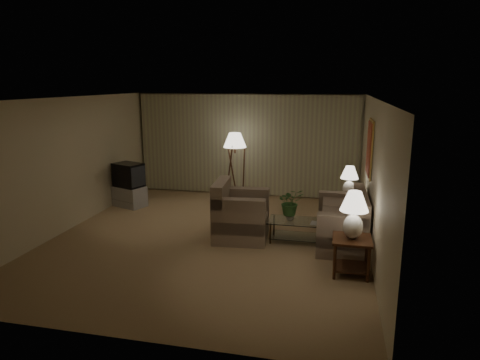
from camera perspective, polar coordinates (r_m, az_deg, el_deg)
name	(u,v)px	position (r m, az deg, el deg)	size (l,w,h in m)	color
ground	(210,237)	(8.52, -4.01, -7.65)	(7.00, 7.00, 0.00)	tan
room_shell	(229,139)	(9.50, -1.44, 5.42)	(6.04, 7.02, 2.72)	beige
sofa	(341,223)	(8.32, 13.32, -5.62)	(1.79, 0.94, 0.78)	gray
armchair	(241,216)	(8.34, 0.18, -4.82)	(1.23, 1.18, 0.90)	gray
side_table_near	(352,249)	(7.05, 14.65, -8.90)	(0.60, 0.60, 0.60)	#371B0F
side_table_far	(348,205)	(9.52, 14.18, -3.26)	(0.50, 0.42, 0.60)	#371B0F
table_lamp_near	(354,211)	(6.84, 14.95, -3.99)	(0.44, 0.44, 0.76)	white
table_lamp_far	(349,179)	(9.38, 14.37, 0.19)	(0.38, 0.38, 0.66)	white
coffee_table	(298,228)	(8.29, 7.69, -6.30)	(1.12, 0.61, 0.41)	silver
tv_cabinet	(130,196)	(10.85, -14.49, -2.11)	(0.89, 0.72, 0.50)	#A6A6A9
crt_tv	(128,175)	(10.73, -14.65, 0.66)	(0.80, 0.69, 0.57)	black
floor_lamp	(235,166)	(10.77, -0.68, 1.87)	(0.57, 0.57, 1.76)	#371B0F
ottoman	(241,205)	(9.91, 0.15, -3.33)	(0.65, 0.65, 0.43)	#B26C3C
vase	(290,216)	(8.23, 6.69, -4.78)	(0.16, 0.16, 0.17)	white
flowers	(291,198)	(8.13, 6.76, -2.46)	(0.47, 0.41, 0.52)	#386F31
book	(311,223)	(8.13, 9.42, -5.65)	(0.17, 0.23, 0.02)	olive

